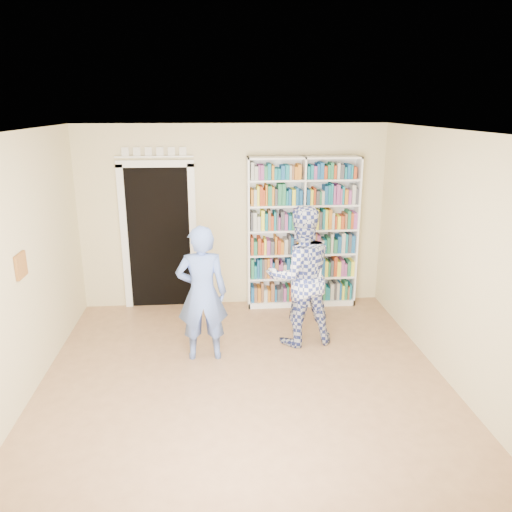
# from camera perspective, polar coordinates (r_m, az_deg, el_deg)

# --- Properties ---
(floor) EXTENTS (5.00, 5.00, 0.00)m
(floor) POSITION_cam_1_polar(r_m,az_deg,el_deg) (5.58, -1.28, -14.91)
(floor) COLOR #916646
(floor) RESTS_ON ground
(ceiling) EXTENTS (5.00, 5.00, 0.00)m
(ceiling) POSITION_cam_1_polar(r_m,az_deg,el_deg) (4.76, -1.49, 13.96)
(ceiling) COLOR white
(ceiling) RESTS_ON wall_back
(wall_back) EXTENTS (4.50, 0.00, 4.50)m
(wall_back) POSITION_cam_1_polar(r_m,az_deg,el_deg) (7.42, -2.61, 4.46)
(wall_back) COLOR beige
(wall_back) RESTS_ON floor
(wall_left) EXTENTS (0.00, 5.00, 5.00)m
(wall_left) POSITION_cam_1_polar(r_m,az_deg,el_deg) (5.37, -26.12, -2.15)
(wall_left) COLOR beige
(wall_left) RESTS_ON floor
(wall_right) EXTENTS (0.00, 5.00, 5.00)m
(wall_right) POSITION_cam_1_polar(r_m,az_deg,el_deg) (5.61, 22.23, -0.90)
(wall_right) COLOR beige
(wall_right) RESTS_ON floor
(bookshelf) EXTENTS (1.63, 0.31, 2.24)m
(bookshelf) POSITION_cam_1_polar(r_m,az_deg,el_deg) (7.43, 5.31, 2.70)
(bookshelf) COLOR white
(bookshelf) RESTS_ON floor
(doorway) EXTENTS (1.10, 0.08, 2.43)m
(doorway) POSITION_cam_1_polar(r_m,az_deg,el_deg) (7.47, -11.05, 2.91)
(doorway) COLOR black
(doorway) RESTS_ON floor
(wall_art) EXTENTS (0.03, 0.25, 0.25)m
(wall_art) POSITION_cam_1_polar(r_m,az_deg,el_deg) (5.53, -25.28, -0.99)
(wall_art) COLOR brown
(wall_art) RESTS_ON wall_left
(man_blue) EXTENTS (0.61, 0.41, 1.64)m
(man_blue) POSITION_cam_1_polar(r_m,az_deg,el_deg) (5.90, -6.19, -4.29)
(man_blue) COLOR #5B78CB
(man_blue) RESTS_ON floor
(man_plaid) EXTENTS (0.96, 0.80, 1.79)m
(man_plaid) POSITION_cam_1_polar(r_m,az_deg,el_deg) (6.26, 5.07, -2.32)
(man_plaid) COLOR navy
(man_plaid) RESTS_ON floor
(paper_sheet) EXTENTS (0.18, 0.06, 0.26)m
(paper_sheet) POSITION_cam_1_polar(r_m,az_deg,el_deg) (6.13, 6.65, -2.84)
(paper_sheet) COLOR white
(paper_sheet) RESTS_ON man_plaid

